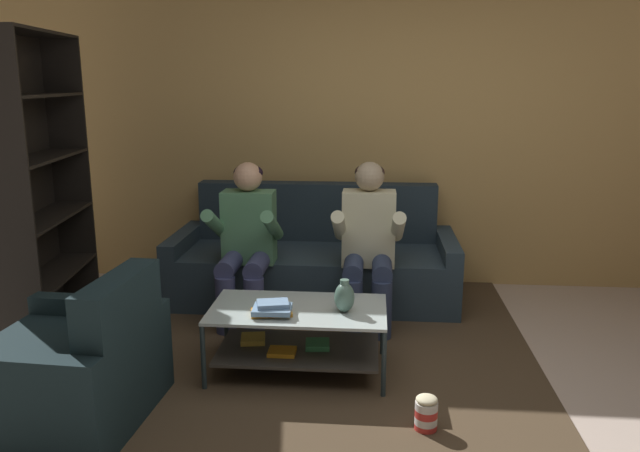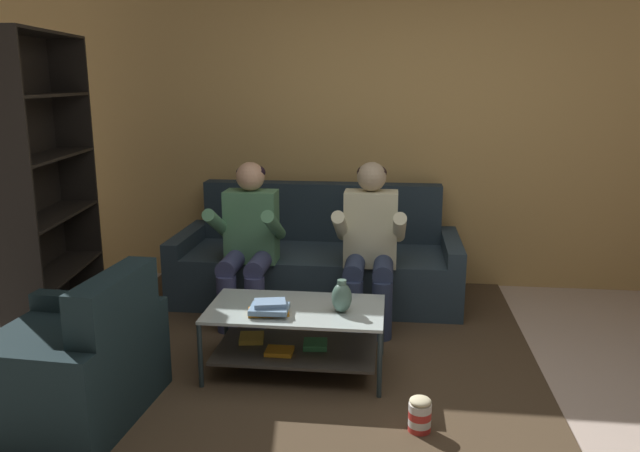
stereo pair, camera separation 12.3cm
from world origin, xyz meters
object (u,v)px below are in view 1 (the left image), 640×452
Objects in this scene: person_seated_left at (246,237)px; armchair at (72,372)px; coffee_table at (297,330)px; popcorn_tub at (426,413)px; bookshelf at (34,209)px; book_stack at (272,309)px; couch at (314,263)px; person_seated_right at (368,239)px; vase at (344,297)px.

armchair is (-0.62, -1.47, -0.36)m from person_seated_left.
popcorn_tub is (0.73, -0.60, -0.17)m from coffee_table.
person_seated_left is 1.44m from bookshelf.
coffee_table is 1.12× the size of armchair.
armchair is at bearing -151.12° from book_stack.
couch is 11.68× the size of popcorn_tub.
person_seated_right is 5.98× the size of vase.
couch is 1.94× the size of person_seated_left.
person_seated_left reaches higher than armchair.
person_seated_left is 0.88m from person_seated_right.
vase reaches higher than popcorn_tub.
vase is 2.20m from bookshelf.
bookshelf reaches higher than book_stack.
armchair reaches higher than coffee_table.
couch is 2.11m from bookshelf.
vase is 0.76× the size of book_stack.
bookshelf reaches higher than coffee_table.
person_seated_right is at bearing 44.46° from armchair.
couch is at bearing 129.43° from person_seated_right.
coffee_table is 0.25m from book_stack.
person_seated_right is 2.13m from armchair.
couch is 1.49m from book_stack.
person_seated_left is 6.01× the size of popcorn_tub.
book_stack is at bearing -168.84° from vase.
vase is at bearing -77.38° from couch.
vase is 0.42m from book_stack.
couch is 11.49× the size of vase.
person_seated_left is 1.01m from coffee_table.
person_seated_left is at bearing 109.78° from book_stack.
popcorn_tub is (1.82, 0.05, -0.18)m from armchair.
person_seated_left is 1.24× the size of armchair.
popcorn_tub is at bearing 1.62° from armchair.
armchair is 1.82m from popcorn_tub.
couch reaches higher than coffee_table.
book_stack is at bearing -93.91° from couch.
person_seated_left is at bearing 15.66° from bookshelf.
armchair is at bearing -117.85° from couch.
armchair is (-1.09, -0.65, 0.00)m from coffee_table.
book_stack reaches higher than coffee_table.
bookshelf is 1.45m from armchair.
book_stack is 1.11m from armchair.
person_seated_right reaches higher than book_stack.
couch is 2.10m from popcorn_tub.
vase is at bearing -8.09° from coffee_table.
coffee_table is at bearing -116.65° from person_seated_right.
popcorn_tub is at bearing -51.60° from vase.
person_seated_right is (0.44, -0.53, 0.35)m from couch.
couch is 1.10× the size of bookshelf.
bookshelf is at bearing 166.50° from coffee_table.
vase is at bearing -12.79° from bookshelf.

